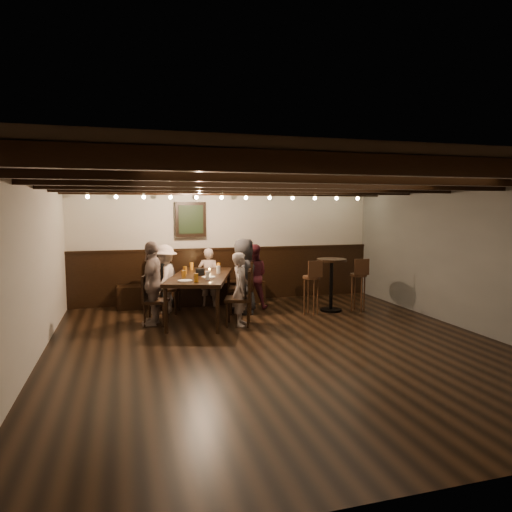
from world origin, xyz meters
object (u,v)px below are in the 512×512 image
object	(u,v)px
person_left_near	(165,279)
bar_stool_left	(311,295)
person_bench_right	(253,276)
bar_stool_right	(358,291)
chair_right_near	(242,297)
high_top_table	(331,277)
dining_table	(201,279)
person_bench_centre	(209,277)
person_left_far	(153,283)
chair_left_near	(167,297)
chair_right_far	(239,308)
person_bench_left	(163,277)
person_right_far	(241,289)
chair_left_far	(155,309)
person_right_near	(244,276)

from	to	relation	value
person_left_near	bar_stool_left	xyz separation A→B (m)	(2.59, -0.94, -0.27)
person_bench_right	bar_stool_right	world-z (taller)	person_bench_right
chair_right_near	high_top_table	distance (m)	1.76
dining_table	person_bench_right	xyz separation A→B (m)	(1.13, 0.58, -0.09)
person_bench_centre	person_left_far	xyz separation A→B (m)	(-1.17, -1.20, 0.12)
chair_left_near	person_left_far	xyz separation A→B (m)	(-0.30, -0.85, 0.42)
chair_right_far	person_bench_left	world-z (taller)	person_bench_left
person_left_far	bar_stool_left	xyz separation A→B (m)	(2.87, -0.09, -0.33)
chair_left_near	person_left_near	bearing A→B (deg)	-90.00
chair_right_far	person_bench_centre	distance (m)	1.69
chair_left_near	person_left_near	distance (m)	0.35
dining_table	bar_stool_right	xyz separation A→B (m)	(3.02, -0.24, -0.35)
person_bench_left	person_left_near	distance (m)	0.48
person_bench_centre	person_left_far	bearing A→B (deg)	63.43
person_bench_right	person_left_far	distance (m)	2.13
chair_right_far	chair_left_near	bearing A→B (deg)	58.00
person_right_far	bar_stool_right	world-z (taller)	person_right_far
chair_left_near	chair_right_near	xyz separation A→B (m)	(1.37, -0.44, 0.00)
dining_table	high_top_table	size ratio (longest dim) A/B	2.27
chair_left_far	person_bench_left	xyz separation A→B (m)	(0.24, 1.34, 0.36)
person_bench_centre	person_left_far	size ratio (longest dim) A/B	0.83
person_bench_left	bar_stool_left	bearing A→B (deg)	169.09
dining_table	chair_left_near	world-z (taller)	chair_left_near
person_bench_right	person_left_near	distance (m)	1.71
person_bench_centre	person_bench_right	size ratio (longest dim) A/B	0.93
bar_stool_left	person_left_far	bearing A→B (deg)	173.53
chair_left_near	bar_stool_left	size ratio (longest dim) A/B	0.95
chair_right_near	person_left_near	bearing A→B (deg)	90.00
person_bench_left	high_top_table	size ratio (longest dim) A/B	1.22
chair_right_near	person_left_far	xyz separation A→B (m)	(-1.67, -0.41, 0.41)
person_right_far	bar_stool_left	xyz separation A→B (m)	(1.44, 0.37, -0.24)
person_left_far	person_right_near	world-z (taller)	person_left_far
person_bench_left	chair_left_near	bearing A→B (deg)	111.74
bar_stool_left	person_bench_right	bearing A→B (deg)	130.74
person_left_near	person_right_far	distance (m)	1.75
person_left_near	high_top_table	xyz separation A→B (m)	(3.09, -0.74, 0.02)
dining_table	person_right_near	distance (m)	0.87
chair_left_far	chair_right_near	size ratio (longest dim) A/B	0.86
chair_right_near	chair_left_far	bearing A→B (deg)	122.03
person_left_near	person_left_far	xyz separation A→B (m)	(-0.27, -0.86, 0.07)
chair_right_far	person_bench_left	distance (m)	2.13
person_bench_left	person_bench_right	size ratio (longest dim) A/B	0.97
chair_left_far	bar_stool_right	distance (m)	3.84
person_bench_left	person_right_far	distance (m)	2.13
chair_left_near	person_right_near	bearing A→B (deg)	90.00
chair_left_far	person_left_far	xyz separation A→B (m)	(-0.03, 0.01, 0.45)
high_top_table	chair_left_near	bearing A→B (deg)	166.63
person_bench_left	chair_left_far	bearing A→B (deg)	97.68
person_bench_right	person_bench_centre	bearing A→B (deg)	-9.46
chair_right_far	bar_stool_left	world-z (taller)	bar_stool_left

